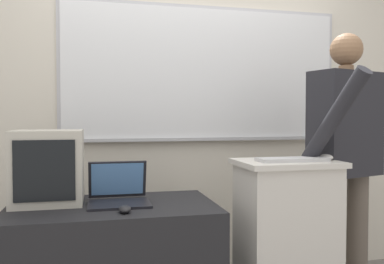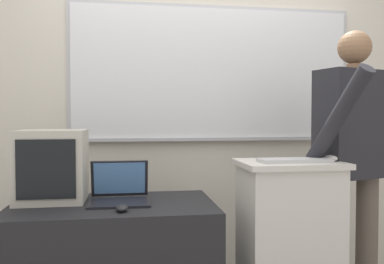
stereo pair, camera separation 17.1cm
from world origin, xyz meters
TOP-DOWN VIEW (x-y plane):
  - back_wall at (0.01, 1.22)m, footprint 6.40×0.17m
  - lectern_podium at (0.43, 0.31)m, footprint 0.56×0.42m
  - person_presenter at (0.88, 0.41)m, footprint 0.63×0.66m
  - laptop at (-0.51, 0.43)m, footprint 0.33×0.31m
  - wireless_keyboard at (0.44, 0.26)m, footprint 0.39×0.14m
  - computer_mouse_by_laptop at (-0.49, 0.18)m, footprint 0.06×0.10m
  - computer_mouse_by_keyboard at (0.66, 0.27)m, footprint 0.06×0.10m
  - crt_monitor at (-0.87, 0.50)m, footprint 0.36×0.36m

SIDE VIEW (x-z plane):
  - lectern_podium at x=0.43m, z-range 0.00..0.97m
  - computer_mouse_by_laptop at x=-0.49m, z-range 0.75..0.78m
  - laptop at x=-0.51m, z-range 0.70..0.92m
  - crt_monitor at x=-0.87m, z-range 0.75..1.14m
  - wireless_keyboard at x=0.44m, z-range 0.97..0.99m
  - computer_mouse_by_keyboard at x=0.66m, z-range 0.97..1.00m
  - person_presenter at x=0.88m, z-range 0.15..1.88m
  - back_wall at x=0.01m, z-range 0.01..2.64m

